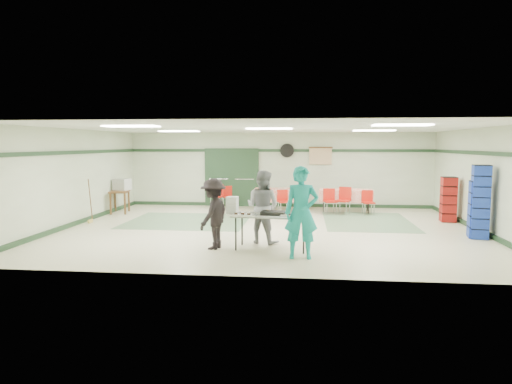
# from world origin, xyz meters

# --- Properties ---
(floor) EXTENTS (11.00, 11.00, 0.00)m
(floor) POSITION_xyz_m (0.00, 0.00, 0.00)
(floor) COLOR beige
(floor) RESTS_ON ground
(ceiling) EXTENTS (11.00, 11.00, 0.00)m
(ceiling) POSITION_xyz_m (0.00, 0.00, 2.70)
(ceiling) COLOR silver
(ceiling) RESTS_ON wall_back
(wall_back) EXTENTS (11.00, 0.00, 11.00)m
(wall_back) POSITION_xyz_m (0.00, 4.50, 1.35)
(wall_back) COLOR beige
(wall_back) RESTS_ON floor
(wall_front) EXTENTS (11.00, 0.00, 11.00)m
(wall_front) POSITION_xyz_m (0.00, -4.50, 1.35)
(wall_front) COLOR beige
(wall_front) RESTS_ON floor
(wall_left) EXTENTS (0.00, 9.00, 9.00)m
(wall_left) POSITION_xyz_m (-5.50, 0.00, 1.35)
(wall_left) COLOR beige
(wall_left) RESTS_ON floor
(wall_right) EXTENTS (0.00, 9.00, 9.00)m
(wall_right) POSITION_xyz_m (5.50, 0.00, 1.35)
(wall_right) COLOR beige
(wall_right) RESTS_ON floor
(trim_back) EXTENTS (11.00, 0.06, 0.10)m
(trim_back) POSITION_xyz_m (0.00, 4.47, 2.05)
(trim_back) COLOR #1E3821
(trim_back) RESTS_ON wall_back
(baseboard_back) EXTENTS (11.00, 0.06, 0.12)m
(baseboard_back) POSITION_xyz_m (0.00, 4.47, 0.06)
(baseboard_back) COLOR #1E3821
(baseboard_back) RESTS_ON floor
(trim_left) EXTENTS (0.06, 9.00, 0.10)m
(trim_left) POSITION_xyz_m (-5.47, 0.00, 2.05)
(trim_left) COLOR #1E3821
(trim_left) RESTS_ON wall_back
(baseboard_left) EXTENTS (0.06, 9.00, 0.12)m
(baseboard_left) POSITION_xyz_m (-5.47, 0.00, 0.06)
(baseboard_left) COLOR #1E3821
(baseboard_left) RESTS_ON floor
(trim_right) EXTENTS (0.06, 9.00, 0.10)m
(trim_right) POSITION_xyz_m (5.47, 0.00, 2.05)
(trim_right) COLOR #1E3821
(trim_right) RESTS_ON wall_back
(baseboard_right) EXTENTS (0.06, 9.00, 0.12)m
(baseboard_right) POSITION_xyz_m (5.47, 0.00, 0.06)
(baseboard_right) COLOR #1E3821
(baseboard_right) RESTS_ON floor
(green_patch_a) EXTENTS (3.50, 3.00, 0.01)m
(green_patch_a) POSITION_xyz_m (-2.50, 1.00, 0.00)
(green_patch_a) COLOR #628460
(green_patch_a) RESTS_ON floor
(green_patch_b) EXTENTS (2.50, 3.50, 0.01)m
(green_patch_b) POSITION_xyz_m (2.80, 1.50, 0.00)
(green_patch_b) COLOR #628460
(green_patch_b) RESTS_ON floor
(double_door_left) EXTENTS (0.90, 0.06, 2.10)m
(double_door_left) POSITION_xyz_m (-2.20, 4.44, 1.05)
(double_door_left) COLOR gray
(double_door_left) RESTS_ON floor
(double_door_right) EXTENTS (0.90, 0.06, 2.10)m
(double_door_right) POSITION_xyz_m (-1.25, 4.44, 1.05)
(double_door_right) COLOR gray
(double_door_right) RESTS_ON floor
(door_frame) EXTENTS (2.00, 0.03, 2.15)m
(door_frame) POSITION_xyz_m (-1.73, 4.42, 1.05)
(door_frame) COLOR #1E3821
(door_frame) RESTS_ON floor
(wall_fan) EXTENTS (0.50, 0.10, 0.50)m
(wall_fan) POSITION_xyz_m (0.30, 4.44, 2.05)
(wall_fan) COLOR black
(wall_fan) RESTS_ON wall_back
(scroll_banner) EXTENTS (0.80, 0.02, 0.60)m
(scroll_banner) POSITION_xyz_m (1.50, 4.44, 1.85)
(scroll_banner) COLOR tan
(scroll_banner) RESTS_ON wall_back
(serving_table) EXTENTS (1.75, 0.87, 0.76)m
(serving_table) POSITION_xyz_m (0.24, -2.39, 0.71)
(serving_table) COLOR #A3A29E
(serving_table) RESTS_ON floor
(sheet_tray_right) EXTENTS (0.59, 0.47, 0.02)m
(sheet_tray_right) POSITION_xyz_m (0.72, -2.48, 0.77)
(sheet_tray_right) COLOR silver
(sheet_tray_right) RESTS_ON serving_table
(sheet_tray_mid) EXTENTS (0.62, 0.50, 0.02)m
(sheet_tray_mid) POSITION_xyz_m (0.20, -2.26, 0.77)
(sheet_tray_mid) COLOR silver
(sheet_tray_mid) RESTS_ON serving_table
(sheet_tray_left) EXTENTS (0.64, 0.52, 0.02)m
(sheet_tray_left) POSITION_xyz_m (-0.37, -2.53, 0.77)
(sheet_tray_left) COLOR silver
(sheet_tray_left) RESTS_ON serving_table
(baking_pan) EXTENTS (0.54, 0.37, 0.08)m
(baking_pan) POSITION_xyz_m (0.28, -2.41, 0.80)
(baking_pan) COLOR black
(baking_pan) RESTS_ON serving_table
(foam_box_stack) EXTENTS (0.26, 0.24, 0.38)m
(foam_box_stack) POSITION_xyz_m (-0.62, -2.37, 0.95)
(foam_box_stack) COLOR white
(foam_box_stack) RESTS_ON serving_table
(volunteer_teal) EXTENTS (0.70, 0.48, 1.85)m
(volunteer_teal) POSITION_xyz_m (0.89, -3.10, 0.92)
(volunteer_teal) COLOR teal
(volunteer_teal) RESTS_ON floor
(volunteer_grey) EXTENTS (1.01, 0.92, 1.68)m
(volunteer_grey) POSITION_xyz_m (-0.01, -1.77, 0.84)
(volunteer_grey) COLOR gray
(volunteer_grey) RESTS_ON floor
(volunteer_dark) EXTENTS (0.82, 1.11, 1.54)m
(volunteer_dark) POSITION_xyz_m (-1.02, -2.46, 0.77)
(volunteer_dark) COLOR black
(volunteer_dark) RESTS_ON floor
(dining_table_a) EXTENTS (1.80, 0.89, 0.77)m
(dining_table_a) POSITION_xyz_m (2.33, 3.38, 0.57)
(dining_table_a) COLOR red
(dining_table_a) RESTS_ON floor
(dining_table_b) EXTENTS (1.79, 0.81, 0.77)m
(dining_table_b) POSITION_xyz_m (0.13, 3.38, 0.57)
(dining_table_b) COLOR red
(dining_table_b) RESTS_ON floor
(chair_a) EXTENTS (0.55, 0.55, 0.89)m
(chair_a) POSITION_xyz_m (2.23, 2.81, 0.55)
(chair_a) COLOR #AC210D
(chair_a) RESTS_ON floor
(chair_b) EXTENTS (0.46, 0.46, 0.83)m
(chair_b) POSITION_xyz_m (1.76, 2.81, 0.51)
(chair_b) COLOR #AC210D
(chair_b) RESTS_ON floor
(chair_c) EXTENTS (0.41, 0.41, 0.79)m
(chair_c) POSITION_xyz_m (2.98, 2.81, 0.48)
(chair_c) COLOR #AC210D
(chair_c) RESTS_ON floor
(chair_d) EXTENTS (0.46, 0.46, 0.78)m
(chair_d) POSITION_xyz_m (0.25, 2.80, 0.47)
(chair_d) COLOR #AC210D
(chair_d) RESTS_ON floor
(chair_loose_a) EXTENTS (0.51, 0.51, 0.79)m
(chair_loose_a) POSITION_xyz_m (-1.77, 3.85, 0.48)
(chair_loose_a) COLOR #AC210D
(chair_loose_a) RESTS_ON floor
(chair_loose_b) EXTENTS (0.46, 0.46, 0.87)m
(chair_loose_b) POSITION_xyz_m (-2.13, 3.67, 0.53)
(chair_loose_b) COLOR #AC210D
(chair_loose_b) RESTS_ON floor
(crate_stack_blue_a) EXTENTS (0.50, 0.50, 1.39)m
(crate_stack_blue_a) POSITION_xyz_m (5.15, -0.65, 0.70)
(crate_stack_blue_a) COLOR #1A3DA1
(crate_stack_blue_a) RESTS_ON floor
(crate_stack_red) EXTENTS (0.43, 0.43, 1.33)m
(crate_stack_red) POSITION_xyz_m (5.15, 1.69, 0.66)
(crate_stack_red) COLOR maroon
(crate_stack_red) RESTS_ON floor
(crate_stack_blue_b) EXTENTS (0.45, 0.45, 1.79)m
(crate_stack_blue_b) POSITION_xyz_m (5.15, -0.73, 0.89)
(crate_stack_blue_b) COLOR #1A3DA1
(crate_stack_blue_b) RESTS_ON floor
(printer_table) EXTENTS (0.73, 0.97, 0.74)m
(printer_table) POSITION_xyz_m (-5.15, 2.32, 0.64)
(printer_table) COLOR brown
(printer_table) RESTS_ON floor
(office_printer) EXTENTS (0.56, 0.51, 0.38)m
(office_printer) POSITION_xyz_m (-5.15, 2.54, 0.93)
(office_printer) COLOR #A7A6A2
(office_printer) RESTS_ON printer_table
(broom) EXTENTS (0.07, 0.21, 1.26)m
(broom) POSITION_xyz_m (-5.23, 0.41, 0.66)
(broom) COLOR brown
(broom) RESTS_ON floor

